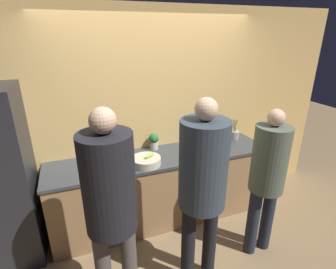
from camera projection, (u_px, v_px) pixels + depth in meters
name	position (u px, v px, depth m)	size (l,w,h in m)	color
ground_plane	(172.00, 235.00, 3.18)	(14.00, 14.00, 0.00)	#8C704C
wall_back	(153.00, 117.00, 3.31)	(5.20, 0.06, 2.60)	#E0B266
counter	(162.00, 187.00, 3.34)	(2.70, 0.67, 0.91)	#9E754C
person_left	(110.00, 200.00, 1.95)	(0.39, 0.39, 1.85)	#4C4742
person_center	(203.00, 178.00, 2.22)	(0.41, 0.41, 1.84)	black
person_right	(268.00, 173.00, 2.63)	(0.35, 0.35, 1.64)	#232838
fruit_bowl	(146.00, 161.00, 2.93)	(0.33, 0.33, 0.13)	beige
utensil_crock	(234.00, 134.00, 3.64)	(0.13, 0.13, 0.28)	#ADA393
bottle_dark	(109.00, 151.00, 3.14)	(0.08, 0.08, 0.16)	#333338
cup_white	(106.00, 160.00, 2.95)	(0.07, 0.07, 0.10)	white
potted_plant	(154.00, 140.00, 3.30)	(0.13, 0.13, 0.21)	beige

